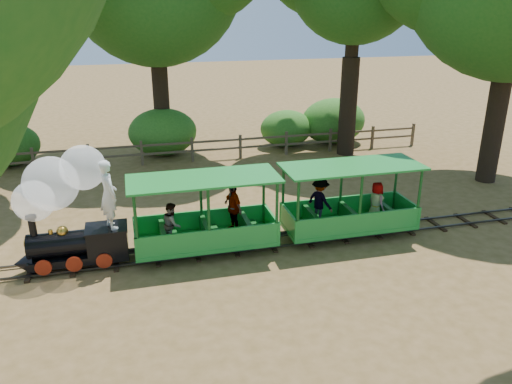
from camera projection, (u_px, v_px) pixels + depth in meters
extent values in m
plane|color=olive|center=(271.00, 244.00, 13.35)|extent=(90.00, 90.00, 0.00)
cube|color=#3F3D3A|center=(274.00, 247.00, 13.05)|extent=(22.00, 0.05, 0.05)
cube|color=#3F3D3A|center=(268.00, 237.00, 13.59)|extent=(22.00, 0.05, 0.05)
cube|color=#382314|center=(271.00, 243.00, 13.34)|extent=(0.12, 1.00, 0.05)
cube|color=#382314|center=(74.00, 267.00, 12.16)|extent=(0.12, 1.00, 0.05)
cube|color=#382314|center=(436.00, 224.00, 14.51)|extent=(0.12, 1.00, 0.05)
cube|color=black|center=(80.00, 256.00, 12.11)|extent=(2.31, 0.73, 0.19)
cylinder|color=black|center=(62.00, 244.00, 11.88)|extent=(1.47, 0.59, 0.59)
cylinder|color=black|center=(32.00, 226.00, 11.56)|extent=(0.17, 0.17, 0.46)
sphere|color=gold|center=(62.00, 231.00, 11.78)|extent=(0.27, 0.27, 0.27)
cylinder|color=gold|center=(50.00, 232.00, 11.72)|extent=(0.10, 0.10, 0.10)
cube|color=black|center=(107.00, 239.00, 12.13)|extent=(0.94, 0.73, 0.58)
cube|color=black|center=(106.00, 227.00, 12.02)|extent=(1.00, 0.80, 0.04)
cone|color=black|center=(24.00, 263.00, 11.82)|extent=(0.47, 0.67, 0.67)
cylinder|color=gold|center=(27.00, 243.00, 11.67)|extent=(0.10, 0.15, 0.15)
cylinder|color=maroon|center=(43.00, 268.00, 11.58)|extent=(0.38, 0.06, 0.38)
cylinder|color=maroon|center=(47.00, 253.00, 12.26)|extent=(0.38, 0.06, 0.38)
cylinder|color=maroon|center=(74.00, 264.00, 11.74)|extent=(0.38, 0.06, 0.38)
cylinder|color=maroon|center=(77.00, 250.00, 12.42)|extent=(0.38, 0.06, 0.38)
cylinder|color=maroon|center=(104.00, 261.00, 11.90)|extent=(0.38, 0.06, 0.38)
cylinder|color=maroon|center=(105.00, 247.00, 12.58)|extent=(0.38, 0.06, 0.38)
sphere|color=white|center=(33.00, 201.00, 11.42)|extent=(0.94, 0.94, 0.94)
sphere|color=white|center=(51.00, 184.00, 11.43)|extent=(1.26, 1.26, 1.26)
sphere|color=white|center=(83.00, 168.00, 11.54)|extent=(1.05, 1.05, 1.05)
imported|color=white|center=(108.00, 194.00, 11.70)|extent=(0.60, 0.72, 1.69)
cube|color=#1F9033|center=(206.00, 240.00, 12.82)|extent=(3.58, 1.37, 0.11)
cube|color=#124E1A|center=(206.00, 245.00, 12.86)|extent=(3.22, 0.53, 0.15)
cube|color=#1F9033|center=(210.00, 240.00, 12.13)|extent=(3.58, 0.06, 0.53)
cube|color=#1F9033|center=(202.00, 219.00, 13.29)|extent=(3.58, 0.06, 0.53)
cube|color=#1F9033|center=(204.00, 179.00, 12.22)|extent=(3.73, 1.53, 0.05)
cylinder|color=#124E1A|center=(136.00, 228.00, 11.56)|extent=(0.07, 0.07, 1.68)
cylinder|color=#124E1A|center=(135.00, 208.00, 12.68)|extent=(0.07, 0.07, 1.68)
cylinder|color=#124E1A|center=(277.00, 213.00, 12.36)|extent=(0.07, 0.07, 1.68)
cylinder|color=#124E1A|center=(264.00, 196.00, 13.48)|extent=(0.07, 0.07, 1.68)
cube|color=#124E1A|center=(163.00, 236.00, 12.47)|extent=(0.13, 1.16, 0.42)
cube|color=#124E1A|center=(206.00, 231.00, 12.73)|extent=(0.13, 1.16, 0.42)
cube|color=#124E1A|center=(246.00, 227.00, 12.98)|extent=(0.13, 1.16, 0.42)
cylinder|color=black|center=(162.00, 255.00, 12.26)|extent=(0.29, 0.06, 0.29)
cylinder|color=black|center=(160.00, 242.00, 12.90)|extent=(0.29, 0.06, 0.29)
cylinder|color=black|center=(253.00, 244.00, 12.79)|extent=(0.29, 0.06, 0.29)
cylinder|color=black|center=(246.00, 233.00, 13.44)|extent=(0.29, 0.06, 0.29)
imported|color=gray|center=(172.00, 224.00, 12.30)|extent=(0.47, 0.58, 1.11)
imported|color=gray|center=(233.00, 208.00, 13.00)|extent=(0.56, 0.85, 1.34)
cube|color=#1F9033|center=(348.00, 224.00, 13.75)|extent=(3.58, 1.37, 0.11)
cube|color=#124E1A|center=(348.00, 229.00, 13.80)|extent=(3.22, 0.53, 0.15)
cube|color=#1F9033|center=(359.00, 223.00, 13.06)|extent=(3.58, 0.06, 0.53)
cube|color=#1F9033|center=(339.00, 205.00, 14.22)|extent=(3.58, 0.06, 0.53)
cube|color=#1F9033|center=(352.00, 166.00, 13.16)|extent=(3.73, 1.53, 0.05)
cylinder|color=#124E1A|center=(298.00, 211.00, 12.49)|extent=(0.07, 0.07, 1.68)
cylinder|color=#124E1A|center=(283.00, 194.00, 13.61)|extent=(0.07, 0.07, 1.68)
cylinder|color=#124E1A|center=(419.00, 198.00, 13.29)|extent=(0.07, 0.07, 1.68)
cylinder|color=#124E1A|center=(395.00, 183.00, 14.42)|extent=(0.07, 0.07, 1.68)
cube|color=#124E1A|center=(312.00, 220.00, 13.41)|extent=(0.13, 1.16, 0.42)
cube|color=#124E1A|center=(349.00, 216.00, 13.66)|extent=(0.13, 1.16, 0.42)
cube|color=#124E1A|center=(384.00, 212.00, 13.91)|extent=(0.13, 1.16, 0.42)
cylinder|color=black|center=(314.00, 237.00, 13.19)|extent=(0.29, 0.06, 0.29)
cylinder|color=black|center=(305.00, 226.00, 13.84)|extent=(0.29, 0.06, 0.29)
cylinder|color=black|center=(392.00, 228.00, 13.73)|extent=(0.29, 0.06, 0.29)
cylinder|color=black|center=(379.00, 218.00, 14.37)|extent=(0.29, 0.06, 0.29)
imported|color=gray|center=(320.00, 200.00, 13.57)|extent=(0.79, 0.94, 1.27)
imported|color=gray|center=(376.00, 202.00, 13.61)|extent=(0.46, 0.62, 1.15)
cylinder|color=#2D2116|center=(162.00, 109.00, 20.79)|extent=(0.66, 0.66, 3.86)
cylinder|color=#2D2116|center=(157.00, 33.00, 19.72)|extent=(0.50, 0.50, 2.20)
cylinder|color=#2D2116|center=(348.00, 107.00, 20.72)|extent=(0.72, 0.72, 4.02)
cylinder|color=#2D2116|center=(353.00, 27.00, 19.60)|extent=(0.54, 0.54, 2.30)
cylinder|color=#2D2116|center=(494.00, 129.00, 17.50)|extent=(0.68, 0.68, 3.86)
cylinder|color=#2D2116|center=(509.00, 38.00, 16.42)|extent=(0.51, 0.51, 2.21)
cube|color=brown|center=(33.00, 161.00, 18.76)|extent=(0.10, 0.10, 1.00)
cube|color=brown|center=(89.00, 157.00, 19.23)|extent=(0.10, 0.10, 1.00)
cube|color=brown|center=(142.00, 153.00, 19.71)|extent=(0.10, 0.10, 1.00)
cube|color=brown|center=(192.00, 150.00, 20.18)|extent=(0.10, 0.10, 1.00)
cube|color=brown|center=(240.00, 146.00, 20.65)|extent=(0.10, 0.10, 1.00)
cube|color=brown|center=(286.00, 143.00, 21.12)|extent=(0.10, 0.10, 1.00)
cube|color=brown|center=(330.00, 140.00, 21.59)|extent=(0.10, 0.10, 1.00)
cube|color=brown|center=(372.00, 137.00, 22.06)|extent=(0.10, 0.10, 1.00)
cube|color=brown|center=(413.00, 134.00, 22.53)|extent=(0.10, 0.10, 1.00)
cube|color=brown|center=(216.00, 141.00, 20.30)|extent=(18.00, 0.06, 0.08)
cube|color=brown|center=(217.00, 149.00, 20.43)|extent=(18.00, 0.06, 0.08)
ellipsoid|color=#2D6B1E|center=(7.00, 145.00, 19.56)|extent=(2.45, 1.88, 1.70)
ellipsoid|color=#2D6B1E|center=(163.00, 132.00, 20.93)|extent=(2.85, 2.19, 1.98)
ellipsoid|color=#2D6B1E|center=(286.00, 128.00, 22.28)|extent=(2.35, 1.81, 1.63)
ellipsoid|color=#2D6B1E|center=(333.00, 121.00, 22.73)|extent=(2.97, 2.28, 2.05)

